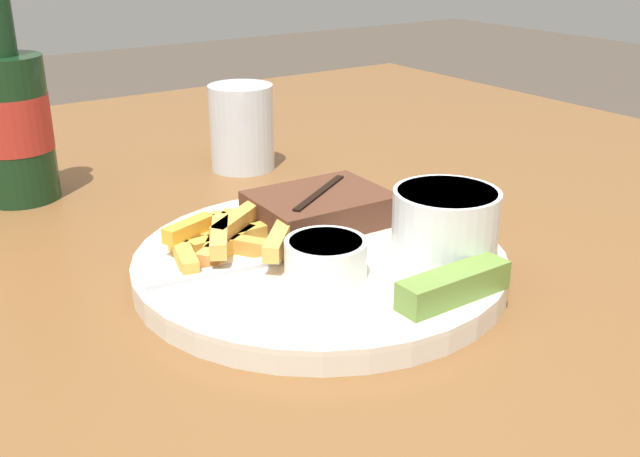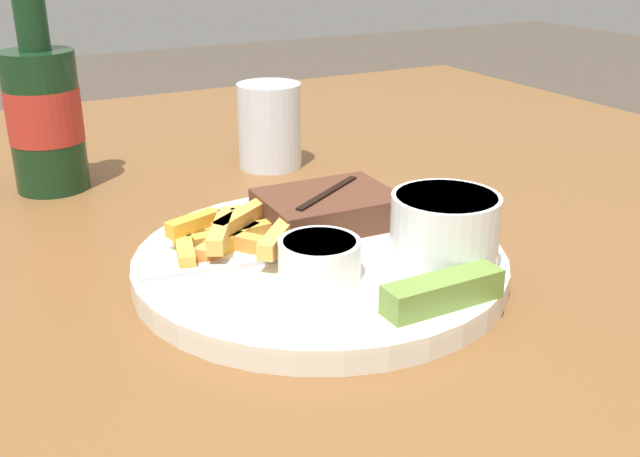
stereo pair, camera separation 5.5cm
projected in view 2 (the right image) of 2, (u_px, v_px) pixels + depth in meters
The scene contains 11 objects.
dining_table at pixel (320, 352), 0.60m from camera, with size 1.28×1.39×0.76m.
dinner_plate at pixel (320, 264), 0.57m from camera, with size 0.28×0.28×0.02m.
steak_portion at pixel (328, 208), 0.61m from camera, with size 0.11×0.09×0.03m.
fries_pile at pixel (226, 233), 0.58m from camera, with size 0.11×0.12×0.02m.
coleslaw_cup at pixel (445, 227), 0.53m from camera, with size 0.08×0.08×0.05m.
dipping_sauce_cup at pixel (320, 257), 0.52m from camera, with size 0.06×0.06×0.03m.
pickle_spear at pixel (443, 292), 0.48m from camera, with size 0.08×0.02×0.02m.
fork_utensil at pixel (225, 265), 0.54m from camera, with size 0.13×0.03×0.00m.
knife_utensil at pixel (303, 235), 0.59m from camera, with size 0.05×0.17×0.01m.
beer_bottle at pixel (44, 111), 0.73m from camera, with size 0.07×0.07×0.22m.
drinking_glass at pixel (270, 126), 0.81m from camera, with size 0.07×0.07×0.09m.
Camera 2 is at (-0.24, -0.45, 1.01)m, focal length 42.00 mm.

